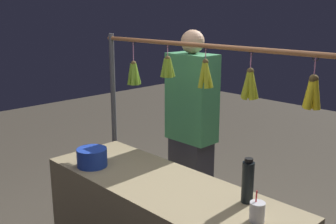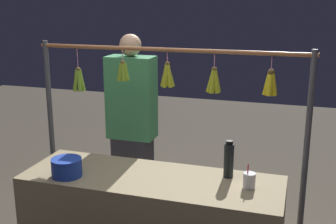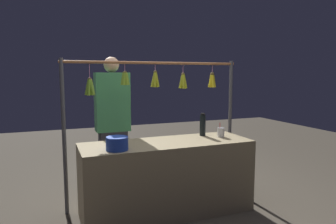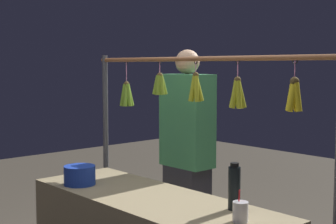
{
  "view_description": "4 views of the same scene",
  "coord_description": "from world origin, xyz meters",
  "views": [
    {
      "loc": [
        -1.78,
        1.7,
        1.93
      ],
      "look_at": [
        -0.04,
        0.0,
        1.31
      ],
      "focal_mm": 43.06,
      "sensor_mm": 36.0,
      "label": 1
    },
    {
      "loc": [
        -0.99,
        2.75,
        2.08
      ],
      "look_at": [
        -0.13,
        0.0,
        1.32
      ],
      "focal_mm": 46.32,
      "sensor_mm": 36.0,
      "label": 2
    },
    {
      "loc": [
        1.22,
        3.12,
        1.56
      ],
      "look_at": [
        -0.01,
        0.0,
        1.15
      ],
      "focal_mm": 33.06,
      "sensor_mm": 36.0,
      "label": 3
    },
    {
      "loc": [
        -2.36,
        2.0,
        1.65
      ],
      "look_at": [
        -0.15,
        0.0,
        1.37
      ],
      "focal_mm": 53.08,
      "sensor_mm": 36.0,
      "label": 4
    }
  ],
  "objects": [
    {
      "name": "display_rack",
      "position": [
        0.0,
        -0.39,
        1.23
      ],
      "size": [
        2.18,
        0.12,
        1.74
      ],
      "color": "#4C4C51",
      "rests_on": "ground"
    },
    {
      "name": "drink_cup",
      "position": [
        -0.7,
        -0.03,
        0.87
      ],
      "size": [
        0.08,
        0.08,
        0.17
      ],
      "color": "silver",
      "rests_on": "market_counter"
    },
    {
      "name": "vendor_person",
      "position": [
        0.45,
        -0.75,
        0.88
      ],
      "size": [
        0.42,
        0.23,
        1.78
      ],
      "color": "#2D2D38",
      "rests_on": "ground"
    },
    {
      "name": "water_bottle",
      "position": [
        -0.53,
        -0.17,
        0.95
      ],
      "size": [
        0.07,
        0.07,
        0.28
      ],
      "color": "black",
      "rests_on": "market_counter"
    },
    {
      "name": "blue_bucket",
      "position": [
        0.59,
        0.16,
        0.88
      ],
      "size": [
        0.22,
        0.22,
        0.13
      ],
      "primitive_type": "cylinder",
      "color": "#2141B5",
      "rests_on": "market_counter"
    }
  ]
}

